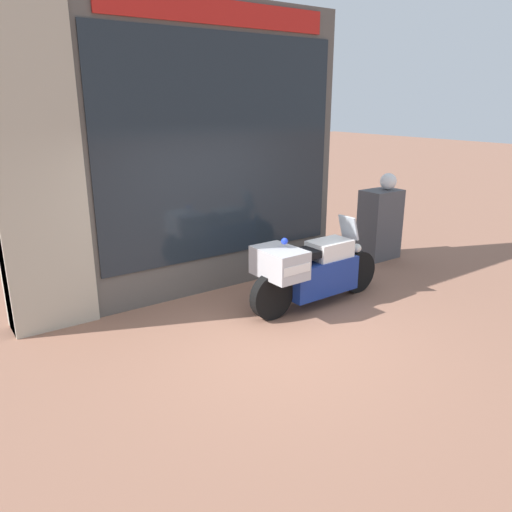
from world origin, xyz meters
name	(u,v)px	position (x,y,z in m)	size (l,w,h in m)	color
ground_plane	(270,338)	(0.00, 0.00, 0.00)	(60.00, 60.00, 0.00)	#8E604C
shop_building	(160,155)	(-0.42, 2.00, 2.08)	(5.14, 0.55, 4.15)	#56514C
window_display	(216,256)	(0.44, 2.03, 0.45)	(3.66, 0.30, 1.88)	slate
paramedic_motorcycle	(310,270)	(1.03, 0.47, 0.55)	(2.29, 0.73, 1.22)	black
utility_cabinet	(380,224)	(3.61, 1.48, 0.63)	(0.71, 0.49, 1.26)	#4C4C51
white_helmet	(388,181)	(3.72, 1.46, 1.41)	(0.30, 0.30, 0.30)	white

